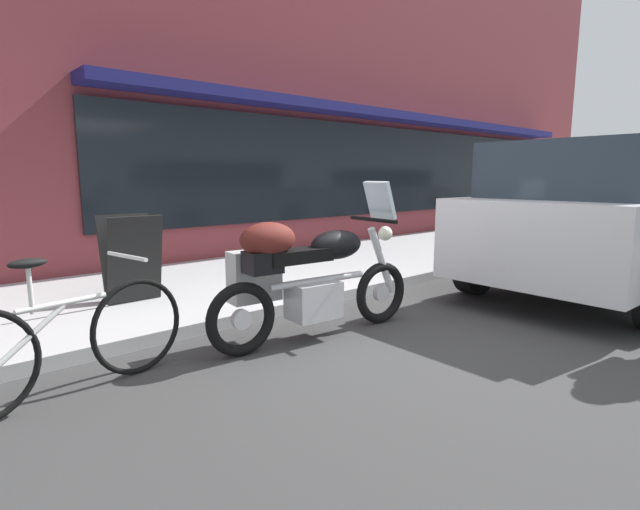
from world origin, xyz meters
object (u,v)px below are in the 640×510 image
at_px(parked_bicycle, 65,341).
at_px(sandwich_board_sign, 131,258).
at_px(touring_motorcycle, 303,273).
at_px(parked_minivan, 614,215).

height_order(parked_bicycle, sandwich_board_sign, sandwich_board_sign).
bearing_deg(sandwich_board_sign, touring_motorcycle, -67.49).
relative_size(parked_minivan, sandwich_board_sign, 5.49).
xyz_separation_m(parked_bicycle, sandwich_board_sign, (1.09, 1.72, 0.20)).
relative_size(touring_motorcycle, sandwich_board_sign, 2.32).
xyz_separation_m(touring_motorcycle, parked_minivan, (4.17, -1.10, 0.36)).
distance_m(parked_bicycle, sandwich_board_sign, 2.04).
distance_m(touring_motorcycle, parked_bicycle, 1.88).
distance_m(parked_bicycle, parked_minivan, 6.18).
relative_size(parked_bicycle, parked_minivan, 0.34).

